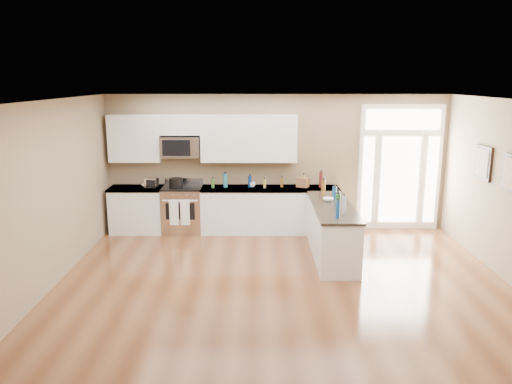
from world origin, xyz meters
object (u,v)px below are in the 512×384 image
peninsula_cabinet (332,233)px  toaster_oven (152,183)px  kitchen_range (183,209)px  stockpot (176,183)px

peninsula_cabinet → toaster_oven: (-3.47, 1.42, 0.61)m
kitchen_range → stockpot: size_ratio=3.91×
stockpot → toaster_oven: bearing=174.0°
kitchen_range → peninsula_cabinet: bearing=-26.9°
peninsula_cabinet → stockpot: (-2.97, 1.37, 0.62)m
toaster_oven → kitchen_range: bearing=13.3°
stockpot → toaster_oven: stockpot is taller
kitchen_range → toaster_oven: toaster_oven is taller
peninsula_cabinet → stockpot: bearing=155.2°
peninsula_cabinet → toaster_oven: size_ratio=9.67×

